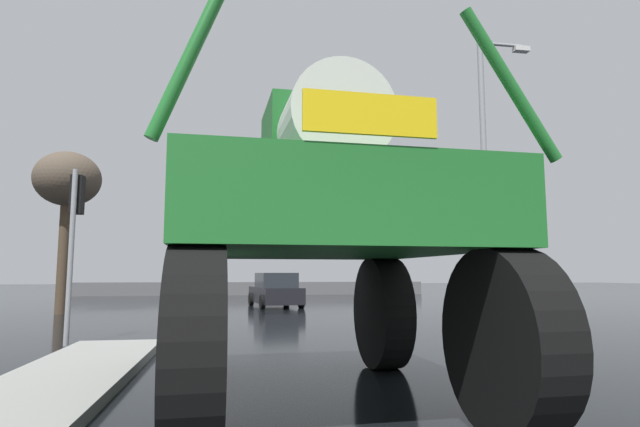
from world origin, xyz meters
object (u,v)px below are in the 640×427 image
oversize_sprayer (319,232)px  traffic_signal_near_right (465,227)px  traffic_signal_near_left (75,217)px  traffic_signal_far_left (194,248)px  streetlight_near_right (488,163)px  sedan_ahead (275,291)px  bare_tree_left (67,183)px

oversize_sprayer → traffic_signal_near_right: size_ratio=1.51×
traffic_signal_near_left → traffic_signal_far_left: (1.08, 19.63, 0.28)m
traffic_signal_near_left → streetlight_near_right: streetlight_near_right is taller
oversize_sprayer → traffic_signal_far_left: size_ratio=1.32×
sedan_ahead → traffic_signal_near_left: (-5.27, -11.76, 1.99)m
oversize_sprayer → bare_tree_left: size_ratio=0.89×
sedan_ahead → traffic_signal_near_left: size_ratio=1.16×
traffic_signal_far_left → streetlight_near_right: (9.91, -16.94, 1.87)m
traffic_signal_near_left → oversize_sprayer: bearing=-51.3°
oversize_sprayer → traffic_signal_far_left: (-3.32, 25.13, 1.00)m
oversize_sprayer → streetlight_near_right: size_ratio=0.61×
oversize_sprayer → sedan_ahead: oversize_sprayer is taller
traffic_signal_near_left → streetlight_near_right: bearing=13.7°
streetlight_near_right → bare_tree_left: (-13.88, 6.14, 0.05)m
traffic_signal_far_left → traffic_signal_near_left: bearing=-93.2°
sedan_ahead → bare_tree_left: size_ratio=0.71×
sedan_ahead → traffic_signal_far_left: 9.19m
sedan_ahead → bare_tree_left: bearing=101.7°
traffic_signal_near_right → traffic_signal_far_left: (-7.83, 19.62, 0.37)m
oversize_sprayer → traffic_signal_near_left: (-4.41, 5.51, 0.72)m
traffic_signal_near_left → streetlight_near_right: size_ratio=0.42×
sedan_ahead → traffic_signal_far_left: bearing=20.0°
traffic_signal_near_left → traffic_signal_far_left: size_ratio=0.91×
streetlight_near_right → oversize_sprayer: bearing=-128.8°
traffic_signal_far_left → bare_tree_left: (-3.97, -10.79, 1.93)m
sedan_ahead → streetlight_near_right: size_ratio=0.49×
sedan_ahead → traffic_signal_far_left: traffic_signal_far_left is taller
oversize_sprayer → traffic_signal_far_left: oversize_sprayer is taller
traffic_signal_near_right → traffic_signal_far_left: 21.13m
traffic_signal_near_left → sedan_ahead: bearing=65.9°
sedan_ahead → streetlight_near_right: streetlight_near_right is taller
traffic_signal_near_right → oversize_sprayer: bearing=-129.3°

